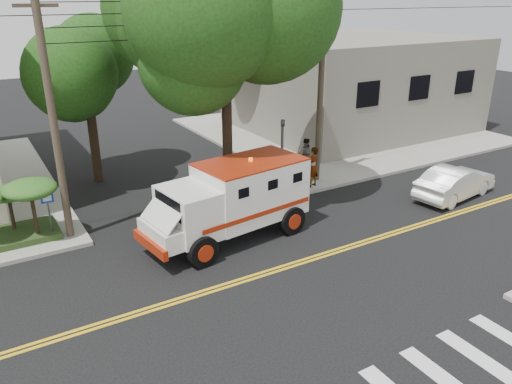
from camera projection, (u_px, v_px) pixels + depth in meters
ground at (279, 269)px, 17.01m from camera, size 100.00×100.00×0.00m
sidewalk_ne at (336, 130)px, 34.19m from camera, size 17.00×17.00×0.15m
building_right at (351, 82)px, 34.17m from camera, size 14.00×12.00×6.00m
utility_pole_left at (54, 124)px, 17.48m from camera, size 0.28×0.28×9.00m
utility_pole_right at (320, 92)px, 23.30m from camera, size 0.28×0.28×9.00m
tree_main at (238, 35)px, 20.24m from camera, size 6.08×5.70×9.85m
tree_left at (93, 64)px, 23.04m from camera, size 4.48×4.20×7.70m
tree_right at (261, 39)px, 31.57m from camera, size 4.80×4.50×8.20m
traffic_signal at (282, 149)px, 22.47m from camera, size 0.15×0.18×3.60m
accessibility_sign at (48, 208)px, 18.49m from camera, size 0.45×0.10×2.02m
palm_planter at (9, 203)px, 18.16m from camera, size 3.52×2.63×2.36m
armored_truck at (233, 197)px, 18.66m from camera, size 6.68×3.29×2.92m
parked_sedan at (455, 182)px, 22.78m from camera, size 4.66×2.19×1.48m
pedestrian_a at (313, 167)px, 23.61m from camera, size 0.83×0.68×1.95m
pedestrian_b at (305, 154)px, 26.06m from camera, size 1.02×1.01×1.66m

